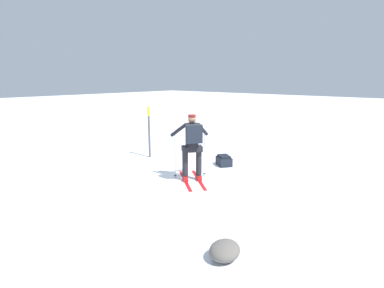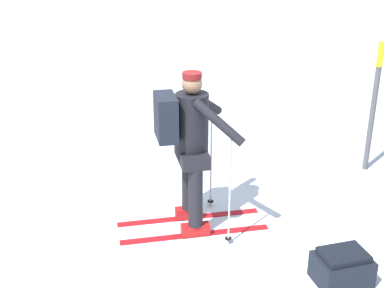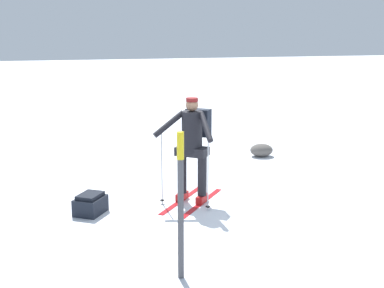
# 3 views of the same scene
# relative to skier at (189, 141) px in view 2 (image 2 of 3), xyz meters

# --- Properties ---
(ground_plane) EXTENTS (80.00, 80.00, 0.00)m
(ground_plane) POSITION_rel_skier_xyz_m (0.14, -0.07, -1.01)
(ground_plane) COLOR white
(skier) EXTENTS (1.34, 1.53, 1.72)m
(skier) POSITION_rel_skier_xyz_m (0.00, 0.00, 0.00)
(skier) COLOR red
(skier) RESTS_ON ground_plane
(dropped_backpack) EXTENTS (0.58, 0.61, 0.32)m
(dropped_backpack) POSITION_rel_skier_xyz_m (-1.69, -0.18, -0.86)
(dropped_backpack) COLOR black
(dropped_backpack) RESTS_ON ground_plane
(trail_marker) EXTENTS (0.08, 0.08, 1.71)m
(trail_marker) POSITION_rel_skier_xyz_m (-0.86, -2.63, -0.02)
(trail_marker) COLOR #4C4C51
(trail_marker) RESTS_ON ground_plane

